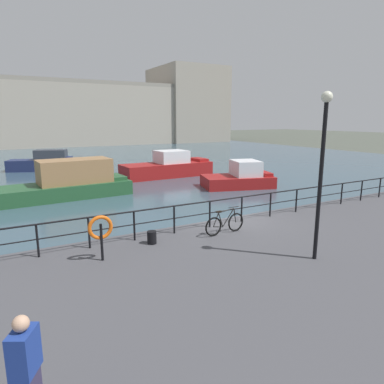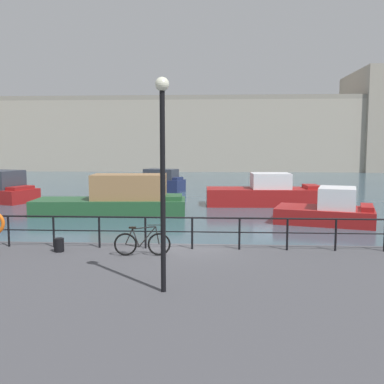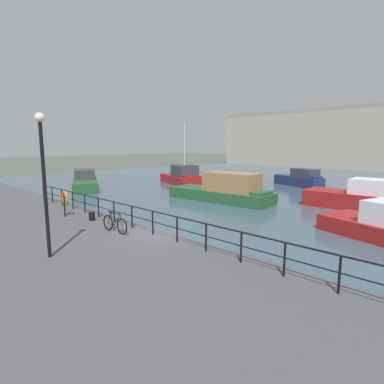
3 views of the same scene
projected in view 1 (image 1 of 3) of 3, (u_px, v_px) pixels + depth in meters
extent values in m
plane|color=#4C5147|center=(228.00, 233.00, 15.17)|extent=(240.00, 240.00, 0.00)
cube|color=#385160|center=(81.00, 162.00, 40.96)|extent=(80.00, 60.00, 0.01)
cube|color=#47474C|center=(364.00, 287.00, 9.54)|extent=(56.00, 13.00, 0.73)
cube|color=#A89E8E|center=(46.00, 116.00, 65.08)|extent=(74.00, 14.47, 11.14)
cube|color=gray|center=(187.00, 105.00, 79.02)|extent=(13.48, 15.92, 16.15)
cube|color=gray|center=(48.00, 79.00, 57.94)|extent=(74.00, 0.60, 0.70)
cube|color=navy|center=(41.00, 165.00, 33.58)|extent=(6.30, 3.86, 1.07)
cube|color=#333842|center=(51.00, 155.00, 33.51)|extent=(3.25, 2.49, 0.94)
cube|color=navy|center=(68.00, 158.00, 33.82)|extent=(1.14, 1.49, 0.24)
cube|color=maroon|center=(167.00, 170.00, 30.15)|extent=(7.99, 2.96, 1.18)
cube|color=silver|center=(171.00, 157.00, 30.16)|extent=(2.67, 2.30, 1.06)
cube|color=maroon|center=(199.00, 159.00, 31.69)|extent=(1.01, 1.92, 0.24)
cube|color=maroon|center=(237.00, 181.00, 25.47)|extent=(5.61, 4.14, 0.83)
cube|color=silver|center=(246.00, 168.00, 25.40)|extent=(2.42, 2.71, 1.11)
cube|color=maroon|center=(264.00, 173.00, 25.80)|extent=(1.15, 2.05, 0.24)
cube|color=#23512D|center=(57.00, 191.00, 21.75)|extent=(9.25, 3.38, 0.90)
cube|color=#997047|center=(75.00, 171.00, 22.13)|extent=(4.53, 2.50, 1.51)
cube|color=#23512D|center=(114.00, 177.00, 23.66)|extent=(1.21, 2.03, 0.24)
cylinder|color=black|center=(37.00, 241.00, 10.60)|extent=(0.07, 0.07, 1.05)
cylinder|color=black|center=(89.00, 233.00, 11.35)|extent=(0.07, 0.07, 1.05)
cylinder|color=black|center=(134.00, 226.00, 12.10)|extent=(0.07, 0.07, 1.05)
cylinder|color=black|center=(174.00, 220.00, 12.84)|extent=(0.07, 0.07, 1.05)
cylinder|color=black|center=(210.00, 214.00, 13.59)|extent=(0.07, 0.07, 1.05)
cylinder|color=black|center=(242.00, 209.00, 14.33)|extent=(0.07, 0.07, 1.05)
cylinder|color=black|center=(270.00, 205.00, 15.08)|extent=(0.07, 0.07, 1.05)
cylinder|color=black|center=(296.00, 201.00, 15.83)|extent=(0.07, 0.07, 1.05)
cylinder|color=black|center=(320.00, 197.00, 16.57)|extent=(0.07, 0.07, 1.05)
cylinder|color=black|center=(342.00, 194.00, 17.32)|extent=(0.07, 0.07, 1.05)
cylinder|color=black|center=(361.00, 191.00, 18.07)|extent=(0.07, 0.07, 1.05)
cylinder|color=black|center=(380.00, 188.00, 18.81)|extent=(0.07, 0.07, 1.05)
cylinder|color=black|center=(242.00, 197.00, 14.23)|extent=(25.00, 0.06, 0.06)
cylinder|color=black|center=(242.00, 208.00, 14.32)|extent=(25.00, 0.04, 0.04)
torus|color=black|center=(236.00, 222.00, 13.10)|extent=(0.72, 0.11, 0.72)
torus|color=black|center=(213.00, 227.00, 12.54)|extent=(0.72, 0.11, 0.72)
cylinder|color=black|center=(228.00, 218.00, 12.86)|extent=(0.55, 0.07, 0.66)
cylinder|color=black|center=(221.00, 220.00, 12.68)|extent=(0.24, 0.05, 0.58)
cylinder|color=black|center=(226.00, 210.00, 12.75)|extent=(0.72, 0.08, 0.11)
cylinder|color=black|center=(218.00, 227.00, 12.67)|extent=(0.43, 0.06, 0.12)
cylinder|color=black|center=(216.00, 220.00, 12.55)|extent=(0.26, 0.05, 0.51)
cylinder|color=black|center=(235.00, 215.00, 13.02)|extent=(0.14, 0.05, 0.57)
cube|color=black|center=(219.00, 212.00, 12.55)|extent=(0.23, 0.10, 0.05)
cylinder|color=black|center=(234.00, 207.00, 12.92)|extent=(0.52, 0.06, 0.02)
cylinder|color=black|center=(152.00, 237.00, 11.82)|extent=(0.32, 0.32, 0.44)
cylinder|color=black|center=(102.00, 242.00, 10.34)|extent=(0.08, 0.08, 1.15)
torus|color=orange|center=(100.00, 227.00, 10.30)|extent=(0.75, 0.11, 0.75)
cylinder|color=black|center=(320.00, 184.00, 10.11)|extent=(0.12, 0.12, 4.66)
sphere|color=silver|center=(327.00, 97.00, 9.60)|extent=(0.32, 0.32, 0.32)
cube|color=navy|center=(24.00, 352.00, 4.58)|extent=(0.46, 0.52, 0.62)
sphere|color=tan|center=(21.00, 324.00, 4.49)|extent=(0.22, 0.22, 0.22)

